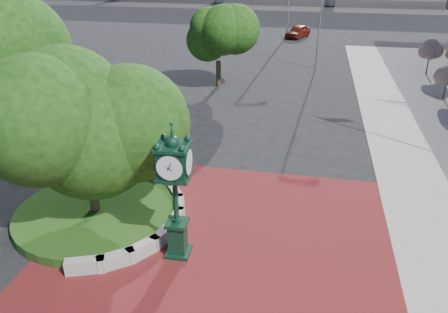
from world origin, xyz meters
TOP-DOWN VIEW (x-y plane):
  - ground at (0.00, 0.00)m, footprint 200.00×200.00m
  - plaza at (0.00, -1.00)m, footprint 12.00×12.00m
  - planter_wall at (-2.71, -0.00)m, footprint 2.96×6.77m
  - grass_bed at (-5.00, 0.00)m, footprint 6.10×6.10m
  - tree_planter at (-5.00, 0.00)m, footprint 5.20×5.20m
  - tree_street at (-4.00, 18.00)m, footprint 4.40×4.40m
  - post_clock at (-1.24, -1.50)m, footprint 1.04×1.04m
  - parked_car at (0.86, 38.61)m, footprint 3.06×4.37m
  - street_lamp_near at (3.26, 24.88)m, footprint 1.82×0.41m
  - shrub_mid at (11.77, 18.20)m, footprint 1.20×1.20m
  - shrub_far at (11.96, 24.75)m, footprint 1.20×1.20m

SIDE VIEW (x-z plane):
  - ground at x=0.00m, z-range 0.00..0.00m
  - plaza at x=0.00m, z-range 0.00..0.04m
  - grass_bed at x=-5.00m, z-range 0.00..0.40m
  - planter_wall at x=-2.71m, z-range 0.00..0.54m
  - parked_car at x=0.86m, z-range 0.00..1.38m
  - shrub_mid at x=11.77m, z-range 0.49..2.69m
  - shrub_far at x=11.96m, z-range 0.49..2.69m
  - post_clock at x=-1.24m, z-range 0.24..5.01m
  - tree_street at x=-4.00m, z-range 0.52..5.96m
  - tree_planter at x=-5.00m, z-range 0.56..6.89m
  - street_lamp_near at x=3.26m, z-range 0.70..8.81m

